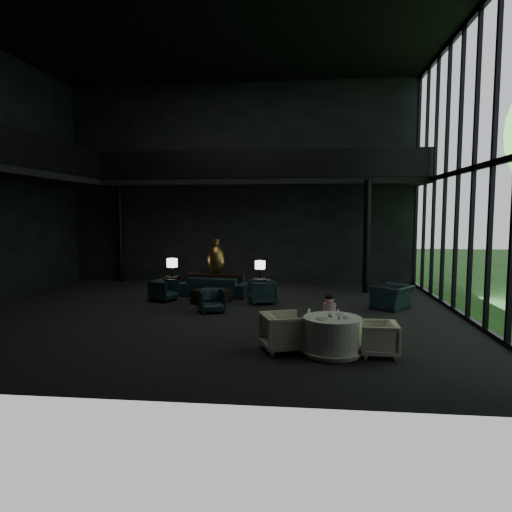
# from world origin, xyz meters

# --- Properties ---
(floor) EXTENTS (14.00, 12.00, 0.02)m
(floor) POSITION_xyz_m (0.00, 0.00, 0.00)
(floor) COLOR black
(floor) RESTS_ON ground
(ceiling) EXTENTS (14.00, 12.00, 0.02)m
(ceiling) POSITION_xyz_m (0.00, 0.00, 8.00)
(ceiling) COLOR black
(ceiling) RESTS_ON ground
(wall_back) EXTENTS (14.00, 0.04, 8.00)m
(wall_back) POSITION_xyz_m (0.00, 6.00, 4.00)
(wall_back) COLOR black
(wall_back) RESTS_ON ground
(wall_front) EXTENTS (14.00, 0.04, 8.00)m
(wall_front) POSITION_xyz_m (0.00, -6.00, 4.00)
(wall_front) COLOR black
(wall_front) RESTS_ON ground
(curtain_wall) EXTENTS (0.20, 12.00, 8.00)m
(curtain_wall) POSITION_xyz_m (6.95, 0.00, 4.00)
(curtain_wall) COLOR black
(curtain_wall) RESTS_ON ground
(mezzanine_left) EXTENTS (2.00, 12.00, 0.25)m
(mezzanine_left) POSITION_xyz_m (-6.00, 0.00, 4.00)
(mezzanine_left) COLOR black
(mezzanine_left) RESTS_ON wall_left
(mezzanine_back) EXTENTS (12.00, 2.00, 0.25)m
(mezzanine_back) POSITION_xyz_m (1.00, 5.00, 4.00)
(mezzanine_back) COLOR black
(mezzanine_back) RESTS_ON wall_back
(railing_left) EXTENTS (0.06, 12.00, 1.00)m
(railing_left) POSITION_xyz_m (-5.00, 0.00, 4.60)
(railing_left) COLOR black
(railing_left) RESTS_ON mezzanine_left
(railing_back) EXTENTS (12.00, 0.06, 1.00)m
(railing_back) POSITION_xyz_m (1.00, 4.00, 4.60)
(railing_back) COLOR black
(railing_back) RESTS_ON mezzanine_back
(column_nw) EXTENTS (0.24, 0.24, 4.00)m
(column_nw) POSITION_xyz_m (-5.00, 5.70, 2.00)
(column_nw) COLOR black
(column_nw) RESTS_ON floor
(column_ne) EXTENTS (0.24, 0.24, 4.00)m
(column_ne) POSITION_xyz_m (4.80, 4.00, 2.00)
(column_ne) COLOR black
(column_ne) RESTS_ON floor
(console) EXTENTS (2.08, 0.47, 0.66)m
(console) POSITION_xyz_m (-0.57, 3.55, 0.33)
(console) COLOR black
(console) RESTS_ON floor
(bronze_urn) EXTENTS (0.66, 0.66, 1.23)m
(bronze_urn) POSITION_xyz_m (-0.57, 3.71, 1.19)
(bronze_urn) COLOR #A57F36
(bronze_urn) RESTS_ON console
(side_table_left) EXTENTS (0.50, 0.50, 0.55)m
(side_table_left) POSITION_xyz_m (-2.17, 3.48, 0.27)
(side_table_left) COLOR black
(side_table_left) RESTS_ON floor
(table_lamp_left) EXTENTS (0.38, 0.38, 0.64)m
(table_lamp_left) POSITION_xyz_m (-2.17, 3.57, 1.01)
(table_lamp_left) COLOR black
(table_lamp_left) RESTS_ON side_table_left
(side_table_right) EXTENTS (0.47, 0.47, 0.52)m
(side_table_right) POSITION_xyz_m (1.03, 3.50, 0.26)
(side_table_right) COLOR black
(side_table_right) RESTS_ON floor
(table_lamp_right) EXTENTS (0.37, 0.37, 0.61)m
(table_lamp_right) POSITION_xyz_m (1.03, 3.71, 0.96)
(table_lamp_right) COLOR black
(table_lamp_right) RESTS_ON side_table_right
(sofa) EXTENTS (2.55, 1.09, 0.97)m
(sofa) POSITION_xyz_m (-0.43, 2.73, 0.48)
(sofa) COLOR black
(sofa) RESTS_ON floor
(lounge_armchair_west) EXTENTS (0.87, 0.90, 0.73)m
(lounge_armchair_west) POSITION_xyz_m (-1.91, 1.72, 0.37)
(lounge_armchair_west) COLOR black
(lounge_armchair_west) RESTS_ON floor
(lounge_armchair_east) EXTENTS (0.98, 1.02, 0.84)m
(lounge_armchair_east) POSITION_xyz_m (1.28, 1.62, 0.42)
(lounge_armchair_east) COLOR black
(lounge_armchair_east) RESTS_ON floor
(lounge_armchair_south) EXTENTS (0.85, 0.83, 0.68)m
(lounge_armchair_south) POSITION_xyz_m (-0.04, 0.23, 0.34)
(lounge_armchair_south) COLOR black
(lounge_armchair_south) RESTS_ON floor
(window_armchair) EXTENTS (1.22, 1.28, 0.94)m
(window_armchair) POSITION_xyz_m (5.21, 1.23, 0.47)
(window_armchair) COLOR black
(window_armchair) RESTS_ON floor
(coffee_table) EXTENTS (1.24, 1.24, 0.43)m
(coffee_table) POSITION_xyz_m (-0.29, 1.52, 0.22)
(coffee_table) COLOR black
(coffee_table) RESTS_ON floor
(dining_table) EXTENTS (1.33, 1.33, 0.75)m
(dining_table) POSITION_xyz_m (3.18, -3.33, 0.33)
(dining_table) COLOR white
(dining_table) RESTS_ON floor
(dining_chair_north) EXTENTS (0.69, 0.65, 0.68)m
(dining_chair_north) POSITION_xyz_m (3.04, -2.36, 0.34)
(dining_chair_north) COLOR beige
(dining_chair_north) RESTS_ON floor
(dining_chair_east) EXTENTS (0.69, 0.73, 0.73)m
(dining_chair_east) POSITION_xyz_m (4.09, -3.36, 0.37)
(dining_chair_east) COLOR beige
(dining_chair_east) RESTS_ON floor
(dining_chair_west) EXTENTS (1.15, 1.18, 0.97)m
(dining_chair_west) POSITION_xyz_m (2.20, -3.22, 0.48)
(dining_chair_west) COLOR beige
(dining_chair_west) RESTS_ON floor
(child) EXTENTS (0.28, 0.28, 0.61)m
(child) POSITION_xyz_m (3.17, -2.42, 0.75)
(child) COLOR #C295A6
(child) RESTS_ON dining_chair_north
(plate_a) EXTENTS (0.31, 0.31, 0.02)m
(plate_a) POSITION_xyz_m (2.96, -3.54, 0.76)
(plate_a) COLOR white
(plate_a) RESTS_ON dining_table
(plate_b) EXTENTS (0.26, 0.26, 0.02)m
(plate_b) POSITION_xyz_m (3.32, -3.06, 0.76)
(plate_b) COLOR white
(plate_b) RESTS_ON dining_table
(saucer) EXTENTS (0.18, 0.18, 0.01)m
(saucer) POSITION_xyz_m (3.47, -3.40, 0.76)
(saucer) COLOR white
(saucer) RESTS_ON dining_table
(coffee_cup) EXTENTS (0.09, 0.09, 0.06)m
(coffee_cup) POSITION_xyz_m (3.42, -3.45, 0.79)
(coffee_cup) COLOR white
(coffee_cup) RESTS_ON saucer
(cereal_bowl) EXTENTS (0.15, 0.15, 0.08)m
(cereal_bowl) POSITION_xyz_m (3.16, -3.28, 0.79)
(cereal_bowl) COLOR white
(cereal_bowl) RESTS_ON dining_table
(cream_pot) EXTENTS (0.07, 0.07, 0.07)m
(cream_pot) POSITION_xyz_m (3.29, -3.55, 0.78)
(cream_pot) COLOR #99999E
(cream_pot) RESTS_ON dining_table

